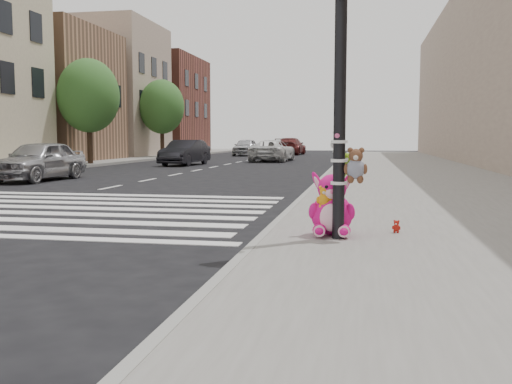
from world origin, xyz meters
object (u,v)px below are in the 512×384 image
(car_silver_far, at_px, (39,160))
(car_white_near, at_px, (273,151))
(pink_bunny, at_px, (332,209))
(red_teddy, at_px, (396,226))
(car_dark_far, at_px, (185,153))
(signal_pole, at_px, (342,114))

(car_silver_far, height_order, car_white_near, car_silver_far)
(pink_bunny, relative_size, car_white_near, 0.19)
(red_teddy, xyz_separation_m, car_white_near, (-6.03, 26.89, 0.43))
(car_dark_far, relative_size, car_white_near, 0.86)
(signal_pole, height_order, pink_bunny, signal_pole)
(pink_bunny, distance_m, car_silver_far, 14.67)
(red_teddy, xyz_separation_m, car_silver_far, (-11.53, 9.73, 0.47))
(car_silver_far, xyz_separation_m, car_dark_far, (1.63, 11.42, -0.02))
(signal_pole, height_order, car_silver_far, signal_pole)
(car_dark_far, bearing_deg, red_teddy, -60.13)
(pink_bunny, height_order, car_dark_far, car_dark_far)
(signal_pole, height_order, car_white_near, signal_pole)
(signal_pole, xyz_separation_m, car_dark_far, (-9.13, 21.75, -1.12))
(red_teddy, distance_m, car_silver_far, 15.10)
(pink_bunny, distance_m, red_teddy, 1.02)
(signal_pole, xyz_separation_m, car_white_near, (-5.27, 27.49, -1.14))
(car_white_near, bearing_deg, signal_pole, 103.76)
(red_teddy, bearing_deg, pink_bunny, -143.39)
(pink_bunny, bearing_deg, red_teddy, 19.62)
(signal_pole, distance_m, pink_bunny, 1.32)
(pink_bunny, relative_size, car_dark_far, 0.22)
(signal_pole, bearing_deg, pink_bunny, 121.51)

